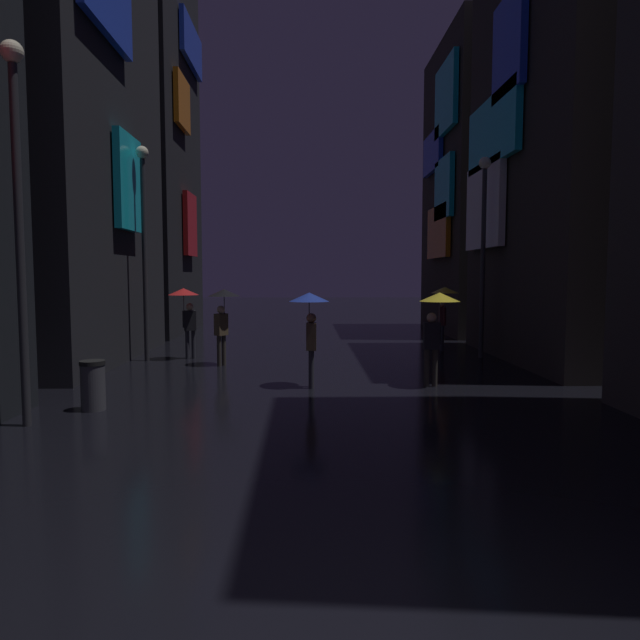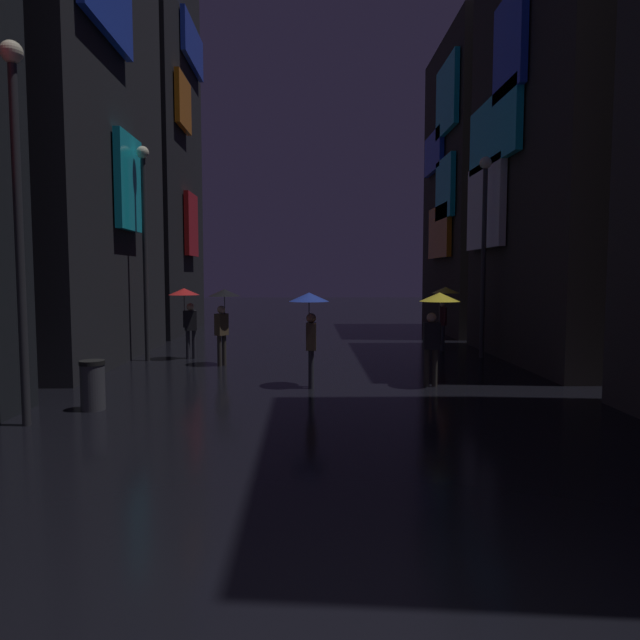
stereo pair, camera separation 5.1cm
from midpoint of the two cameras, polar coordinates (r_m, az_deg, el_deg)
The scene contains 13 objects.
building_left_mid at distance 18.71m, azimuth -25.19°, elevation 17.58°, with size 4.25×8.28×13.74m.
building_left_far at distance 27.32m, azimuth -17.84°, elevation 21.26°, with size 4.25×7.09×20.94m.
building_right_mid at distance 18.63m, azimuth 24.19°, elevation 15.09°, with size 4.25×7.90×12.09m.
building_right_far at distance 26.56m, azimuth 16.00°, elevation 12.54°, with size 4.25×7.09×12.56m.
pedestrian_far_right_blue at distance 12.71m, azimuth -1.13°, elevation 0.72°, with size 0.90×0.90×2.12m.
pedestrian_midstreet_left_yellow at distance 19.13m, azimuth 12.22°, elevation 1.90°, with size 0.90×0.90×2.12m.
pedestrian_near_crossing_red at distance 17.41m, azimuth -13.37°, elevation 1.63°, with size 0.90×0.90×2.12m.
pedestrian_midstreet_centre_yellow at distance 13.04m, azimuth 11.50°, elevation 0.73°, with size 0.90×0.90×2.12m.
pedestrian_foreground_right_black at distance 16.01m, azimuth -9.75°, elevation 1.45°, with size 0.90×0.90×2.12m.
streetlamp_left_near at distance 10.64m, azimuth -28.11°, elevation 11.13°, with size 0.36×0.36×6.23m.
streetlamp_right_far at distance 17.95m, azimuth 15.95°, elevation 8.21°, with size 0.36×0.36×6.01m.
streetlamp_left_far at distance 17.38m, azimuth -17.28°, elevation 8.60°, with size 0.36×0.36×6.18m.
trash_bin at distance 11.46m, azimuth -21.88°, elevation -6.07°, with size 0.46×0.46×0.93m.
Camera 1 is at (-0.34, -3.58, 2.51)m, focal length 32.00 mm.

